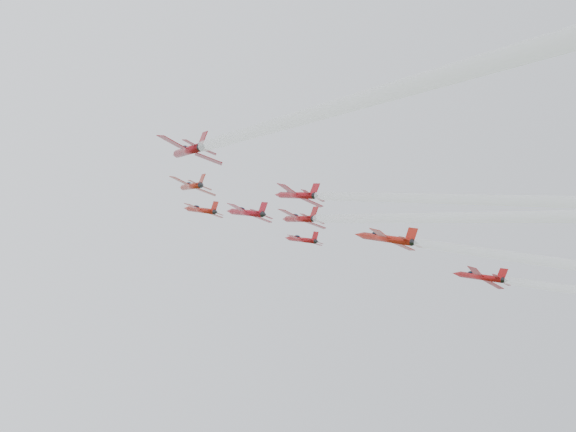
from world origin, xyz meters
TOP-DOWN VIEW (x-y plane):
  - jet_lead at (-3.02, 28.89)m, footprint 9.78×12.51m
  - jet_row2_left at (-16.80, 8.99)m, footprint 9.33×11.93m
  - jet_row2_center at (-2.86, 11.57)m, footprint 10.33×13.21m
  - jet_row2_right at (13.45, 14.97)m, footprint 8.64×11.05m
  - jet_center at (-0.89, -42.88)m, footprint 9.72×91.47m
  - jet_rear_farleft at (-30.57, -57.53)m, footprint 10.42×97.99m
  - jet_rear_left at (-12.76, -52.62)m, footprint 8.62×81.05m

SIDE VIEW (x-z plane):
  - jet_rear_farleft at x=-30.57m, z-range 92.66..151.40m
  - jet_rear_left at x=-12.76m, z-range 100.64..149.22m
  - jet_center at x=-0.89m, z-range 103.28..158.11m
  - jet_row2_left at x=-16.80m, z-range 157.64..165.26m
  - jet_row2_center at x=-2.86m, z-range 158.76..167.21m
  - jet_row2_right at x=13.45m, z-range 161.45..168.51m
  - jet_lead at x=-3.02m, z-range 169.23..177.23m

